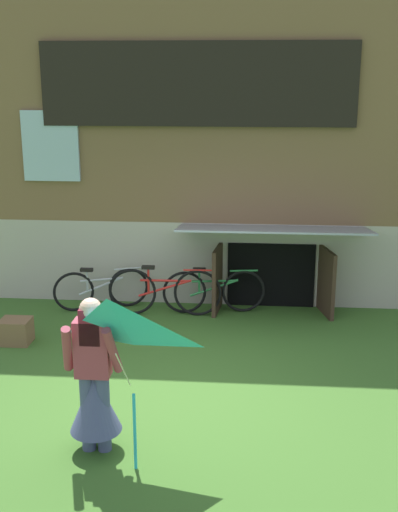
# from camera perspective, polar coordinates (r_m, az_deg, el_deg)

# --- Properties ---
(ground_plane) EXTENTS (60.00, 60.00, 0.00)m
(ground_plane) POSITION_cam_1_polar(r_m,az_deg,el_deg) (8.05, -1.91, -11.46)
(ground_plane) COLOR #386023
(log_house) EXTENTS (7.90, 5.73, 5.38)m
(log_house) POSITION_cam_1_polar(r_m,az_deg,el_deg) (12.48, 0.79, 11.23)
(log_house) COLOR #ADA393
(log_house) RESTS_ON ground_plane
(person) EXTENTS (0.61, 0.52, 1.62)m
(person) POSITION_cam_1_polar(r_m,az_deg,el_deg) (6.62, -9.17, -11.37)
(person) COLOR #474C75
(person) RESTS_ON ground_plane
(kite) EXTENTS (1.11, 1.04, 1.72)m
(kite) POSITION_cam_1_polar(r_m,az_deg,el_deg) (5.78, -7.91, -8.00)
(kite) COLOR #2DB2CC
(kite) RESTS_ON ground_plane
(bicycle_green) EXTENTS (1.62, 0.28, 0.74)m
(bicycle_green) POSITION_cam_1_polar(r_m,az_deg,el_deg) (10.28, 1.31, -3.07)
(bicycle_green) COLOR black
(bicycle_green) RESTS_ON ground_plane
(bicycle_red) EXTENTS (1.77, 0.10, 0.80)m
(bicycle_red) POSITION_cam_1_polar(r_m,az_deg,el_deg) (10.17, -3.02, -3.12)
(bicycle_red) COLOR black
(bicycle_red) RESTS_ON ground_plane
(bicycle_silver) EXTENTS (1.45, 0.55, 0.70)m
(bicycle_silver) POSITION_cam_1_polar(r_m,az_deg,el_deg) (10.56, -8.57, -2.84)
(bicycle_silver) COLOR black
(bicycle_silver) RESTS_ON ground_plane
(wooden_crate) EXTENTS (0.42, 0.36, 0.35)m
(wooden_crate) POSITION_cam_1_polar(r_m,az_deg,el_deg) (9.56, -15.75, -6.36)
(wooden_crate) COLOR brown
(wooden_crate) RESTS_ON ground_plane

